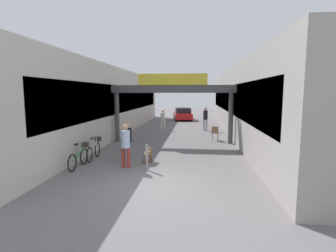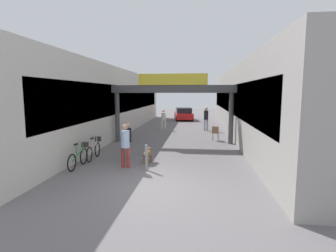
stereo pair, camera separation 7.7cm
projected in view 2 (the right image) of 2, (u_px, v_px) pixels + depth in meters
ground_plane at (151, 186)px, 8.22m from camera, size 80.00×80.00×0.00m
storefront_left at (109, 102)px, 19.35m from camera, size 3.00×26.00×4.54m
storefront_right at (250, 102)px, 18.22m from camera, size 3.00×26.00×4.54m
arcade_sign_gateway at (173, 94)px, 15.13m from camera, size 7.40×0.47×4.00m
pedestrian_with_dog at (125, 143)px, 10.18m from camera, size 0.42×0.42×1.72m
pedestrian_companion at (128, 138)px, 11.65m from camera, size 0.36×0.39×1.61m
pedestrian_carrying_crate at (206, 117)px, 20.25m from camera, size 0.47×0.47×1.85m
pedestrian_elderly_walking at (164, 118)px, 20.73m from camera, size 0.39×0.35×1.59m
dog_on_leash at (148, 153)px, 11.00m from camera, size 0.37×0.84×0.61m
bicycle_green_nearest at (79, 156)px, 10.34m from camera, size 0.46×1.69×0.98m
bicycle_silver_second at (94, 149)px, 11.64m from camera, size 0.46×1.69×0.98m
bollard_post_metal at (146, 157)px, 9.89m from camera, size 0.10×0.10×1.01m
cafe_chair_wood_nearer at (215, 132)px, 16.03m from camera, size 0.47×0.47×0.89m
parked_car_red at (183, 114)px, 28.45m from camera, size 2.30×4.21×1.33m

